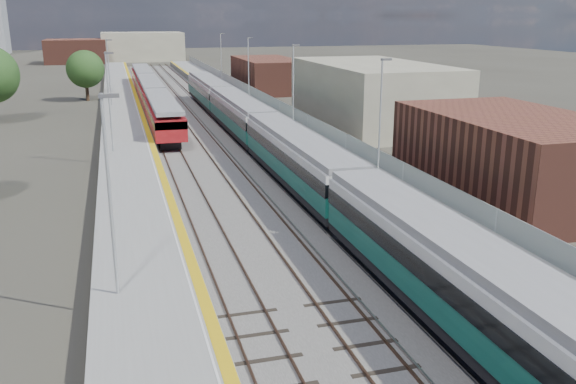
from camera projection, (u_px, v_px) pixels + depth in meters
name	position (u px, v px, depth m)	size (l,w,h in m)	color
ground	(212.00, 124.00, 64.68)	(320.00, 320.00, 0.00)	#47443A
ballast_bed	(188.00, 121.00, 66.40)	(10.50, 155.00, 0.06)	#565451
tracks	(192.00, 118.00, 68.08)	(8.96, 160.00, 0.17)	#4C3323
platform_right	(256.00, 113.00, 68.22)	(4.70, 155.00, 8.52)	slate
platform_left	(124.00, 119.00, 64.47)	(4.30, 155.00, 8.52)	slate
buildings	(71.00, 17.00, 138.84)	(72.00, 185.50, 40.00)	brown
green_train	(264.00, 132.00, 48.62)	(2.78, 77.33, 3.06)	black
red_train	(151.00, 92.00, 75.05)	(2.69, 54.55, 3.39)	black
tree_c	(85.00, 69.00, 81.09)	(4.95, 4.95, 6.70)	#382619
tree_d	(369.00, 72.00, 84.30)	(4.16, 4.16, 5.64)	#382619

